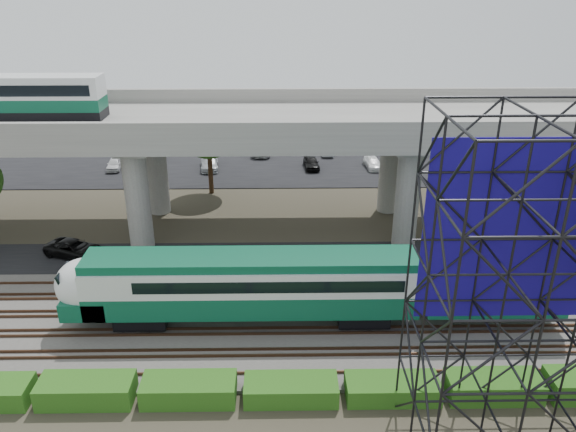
{
  "coord_description": "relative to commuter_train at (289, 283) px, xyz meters",
  "views": [
    {
      "loc": [
        0.51,
        -26.16,
        19.34
      ],
      "look_at": [
        1.02,
        6.0,
        5.35
      ],
      "focal_mm": 35.0,
      "sensor_mm": 36.0,
      "label": 1
    }
  ],
  "objects": [
    {
      "name": "overpass",
      "position": [
        -2.36,
        14.0,
        5.33
      ],
      "size": [
        80.0,
        12.0,
        12.4
      ],
      "color": "#9E9B93",
      "rests_on": "ground"
    },
    {
      "name": "ballast_bed",
      "position": [
        -1.0,
        0.0,
        -2.78
      ],
      "size": [
        90.0,
        12.0,
        0.2
      ],
      "primitive_type": "cube",
      "color": "slate",
      "rests_on": "ground"
    },
    {
      "name": "parking_lot",
      "position": [
        -1.0,
        32.0,
        -2.84
      ],
      "size": [
        90.0,
        18.0,
        0.08
      ],
      "primitive_type": "cube",
      "color": "black",
      "rests_on": "ground"
    },
    {
      "name": "service_road",
      "position": [
        -1.0,
        8.5,
        -2.84
      ],
      "size": [
        90.0,
        5.0,
        0.08
      ],
      "primitive_type": "cube",
      "color": "black",
      "rests_on": "ground"
    },
    {
      "name": "parked_cars",
      "position": [
        0.63,
        31.77,
        -2.19
      ],
      "size": [
        35.27,
        9.76,
        1.32
      ],
      "color": "silver",
      "rests_on": "parking_lot"
    },
    {
      "name": "rail_tracks",
      "position": [
        -1.0,
        -0.0,
        -2.6
      ],
      "size": [
        90.0,
        9.52,
        0.16
      ],
      "color": "#472D1E",
      "rests_on": "ballast_bed"
    },
    {
      "name": "hedge_strip",
      "position": [
        0.01,
        -6.3,
        -2.32
      ],
      "size": [
        34.6,
        1.8,
        1.2
      ],
      "color": "#234F12",
      "rests_on": "ground"
    },
    {
      "name": "trees",
      "position": [
        -5.66,
        14.17,
        2.69
      ],
      "size": [
        40.94,
        16.94,
        7.69
      ],
      "color": "#382314",
      "rests_on": "ground"
    },
    {
      "name": "scaffold_tower",
      "position": [
        9.55,
        -9.98,
        4.59
      ],
      "size": [
        9.36,
        6.36,
        15.0
      ],
      "color": "black",
      "rests_on": "ground"
    },
    {
      "name": "ground",
      "position": [
        -1.0,
        -2.0,
        -2.88
      ],
      "size": [
        140.0,
        140.0,
        0.0
      ],
      "primitive_type": "plane",
      "color": "#474233",
      "rests_on": "ground"
    },
    {
      "name": "harbor_water",
      "position": [
        -1.0,
        54.0,
        -2.87
      ],
      "size": [
        140.0,
        40.0,
        0.03
      ],
      "primitive_type": "cube",
      "color": "#446270",
      "rests_on": "ground"
    },
    {
      "name": "suv",
      "position": [
        -15.63,
        8.94,
        -2.18
      ],
      "size": [
        4.88,
        3.5,
        1.23
      ],
      "primitive_type": "imported",
      "rotation": [
        0.0,
        0.0,
        1.21
      ],
      "color": "black",
      "rests_on": "service_road"
    },
    {
      "name": "commuter_train",
      "position": [
        0.0,
        0.0,
        0.0
      ],
      "size": [
        29.3,
        3.06,
        4.3
      ],
      "color": "black",
      "rests_on": "rail_tracks"
    }
  ]
}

